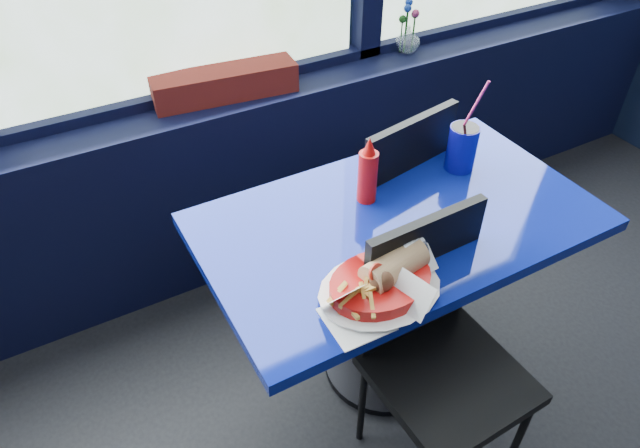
{
  "coord_description": "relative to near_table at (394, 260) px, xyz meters",
  "views": [
    {
      "loc": [
        -0.56,
        0.95,
        1.85
      ],
      "look_at": [
        0.01,
        1.98,
        0.85
      ],
      "focal_mm": 32.0,
      "sensor_mm": 36.0,
      "label": 1
    }
  ],
  "objects": [
    {
      "name": "chair_near_front",
      "position": [
        -0.05,
        -0.3,
        -0.05
      ],
      "size": [
        0.42,
        0.42,
        0.9
      ],
      "rotation": [
        0.0,
        0.0,
        0.03
      ],
      "color": "black",
      "rests_on": "ground"
    },
    {
      "name": "planter_box",
      "position": [
        -0.2,
        0.88,
        0.29
      ],
      "size": [
        0.56,
        0.2,
        0.11
      ],
      "primitive_type": "cube",
      "rotation": [
        0.0,
        0.0,
        -0.11
      ],
      "color": "maroon",
      "rests_on": "window_sill"
    },
    {
      "name": "ketchup_bottle",
      "position": [
        -0.04,
        0.12,
        0.28
      ],
      "size": [
        0.06,
        0.06,
        0.23
      ],
      "color": "#B20E0B",
      "rests_on": "near_table"
    },
    {
      "name": "flower_vase",
      "position": [
        0.66,
        0.89,
        0.3
      ],
      "size": [
        0.12,
        0.12,
        0.23
      ],
      "rotation": [
        0.0,
        0.0,
        0.07
      ],
      "color": "silver",
      "rests_on": "window_sill"
    },
    {
      "name": "napkin",
      "position": [
        -0.33,
        -0.28,
        0.18
      ],
      "size": [
        0.15,
        0.15,
        0.0
      ],
      "primitive_type": "cube",
      "rotation": [
        0.0,
        0.0,
        -0.02
      ],
      "color": "white",
      "rests_on": "near_table"
    },
    {
      "name": "near_table",
      "position": [
        0.0,
        0.0,
        0.0
      ],
      "size": [
        1.2,
        0.7,
        0.75
      ],
      "color": "black",
      "rests_on": "ground"
    },
    {
      "name": "chair_near_back",
      "position": [
        0.2,
        0.32,
        -0.03
      ],
      "size": [
        0.49,
        0.49,
        0.93
      ],
      "rotation": [
        0.0,
        0.0,
        3.33
      ],
      "color": "black",
      "rests_on": "ground"
    },
    {
      "name": "food_basket",
      "position": [
        -0.22,
        -0.23,
        0.22
      ],
      "size": [
        0.34,
        0.34,
        0.11
      ],
      "rotation": [
        0.0,
        0.0,
        -0.26
      ],
      "color": "#B20E0B",
      "rests_on": "near_table"
    },
    {
      "name": "soda_cup",
      "position": [
        0.33,
        0.12,
        0.26
      ],
      "size": [
        0.1,
        0.1,
        0.33
      ],
      "rotation": [
        0.0,
        0.0,
        -0.27
      ],
      "color": "#0D0D8F",
      "rests_on": "near_table"
    },
    {
      "name": "window_sill",
      "position": [
        -0.3,
        0.87,
        -0.17
      ],
      "size": [
        5.0,
        0.26,
        0.8
      ],
      "primitive_type": "cube",
      "color": "black",
      "rests_on": "ground"
    }
  ]
}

